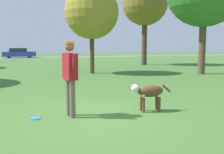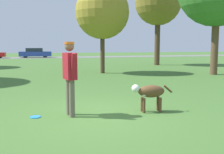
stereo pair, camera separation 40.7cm
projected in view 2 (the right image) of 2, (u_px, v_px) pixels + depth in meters
name	position (u px, v px, depth m)	size (l,w,h in m)	color
ground_plane	(90.00, 114.00, 6.30)	(120.00, 120.00, 0.00)	#426B2D
far_road_strip	(40.00, 58.00, 38.09)	(120.00, 6.00, 0.01)	slate
person	(70.00, 72.00, 6.07)	(0.29, 0.71, 1.74)	#665B4C
dog	(150.00, 92.00, 6.50)	(1.06, 0.39, 0.70)	brown
frisbee	(35.00, 117.00, 6.04)	(0.25, 0.25, 0.02)	#268CE5
tree_mid_center	(102.00, 12.00, 15.57)	(3.23, 3.23, 5.28)	#4C3826
tree_far_right	(158.00, 2.00, 22.35)	(3.98, 3.98, 7.39)	#4C3826
parked_car_blue	(35.00, 53.00, 37.92)	(4.56, 1.96, 1.38)	#284293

